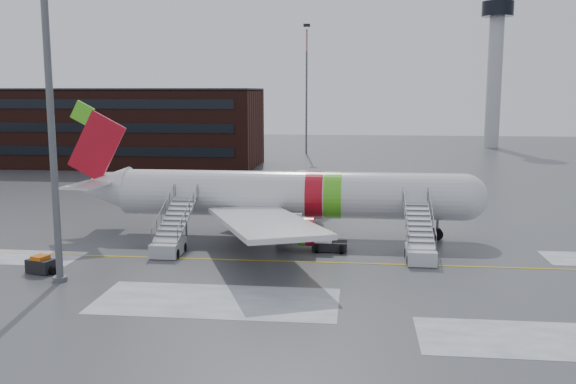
# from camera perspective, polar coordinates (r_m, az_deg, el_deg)

# --- Properties ---
(ground) EXTENTS (260.00, 260.00, 0.00)m
(ground) POSITION_cam_1_polar(r_m,az_deg,el_deg) (46.42, 3.67, -5.96)
(ground) COLOR #494C4F
(ground) RESTS_ON ground
(airliner) EXTENTS (35.03, 32.97, 11.18)m
(airliner) POSITION_cam_1_polar(r_m,az_deg,el_deg) (53.08, -0.78, -0.27)
(airliner) COLOR silver
(airliner) RESTS_ON ground
(airstair_fwd) EXTENTS (2.05, 7.70, 3.48)m
(airstair_fwd) POSITION_cam_1_polar(r_m,az_deg,el_deg) (46.96, 11.63, -4.61)
(airstair_fwd) COLOR silver
(airstair_fwd) RESTS_ON ground
(airstair_aft) EXTENTS (2.05, 7.70, 3.48)m
(airstair_aft) POSITION_cam_1_polar(r_m,az_deg,el_deg) (48.73, -10.35, -4.08)
(airstair_aft) COLOR #ACAEB4
(airstair_aft) RESTS_ON ground
(pushback_tug) EXTENTS (2.60, 1.97, 1.48)m
(pushback_tug) POSITION_cam_1_polar(r_m,az_deg,el_deg) (48.48, 3.52, -4.51)
(pushback_tug) COLOR black
(pushback_tug) RESTS_ON ground
(baggage_tractor) EXTENTS (2.41, 1.53, 1.19)m
(baggage_tractor) POSITION_cam_1_polar(r_m,az_deg,el_deg) (45.80, -21.12, -6.12)
(baggage_tractor) COLOR black
(baggage_tractor) RESTS_ON ground
(light_mast_near) EXTENTS (1.20, 1.20, 28.09)m
(light_mast_near) POSITION_cam_1_polar(r_m,az_deg,el_deg) (42.01, -20.64, 11.80)
(light_mast_near) COLOR #595B60
(light_mast_near) RESTS_ON ground
(terminal_building) EXTENTS (62.00, 16.11, 12.30)m
(terminal_building) POSITION_cam_1_polar(r_m,az_deg,el_deg) (110.42, -19.00, 5.54)
(terminal_building) COLOR #3F1E16
(terminal_building) RESTS_ON ground
(control_tower) EXTENTS (6.40, 6.40, 30.00)m
(control_tower) POSITION_cam_1_polar(r_m,az_deg,el_deg) (142.74, 17.95, 11.32)
(control_tower) COLOR #B2B5BA
(control_tower) RESTS_ON ground
(light_mast_far_n) EXTENTS (1.20, 1.20, 24.25)m
(light_mast_far_n) POSITION_cam_1_polar(r_m,az_deg,el_deg) (123.21, 1.66, 9.89)
(light_mast_far_n) COLOR #595B60
(light_mast_far_n) RESTS_ON ground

